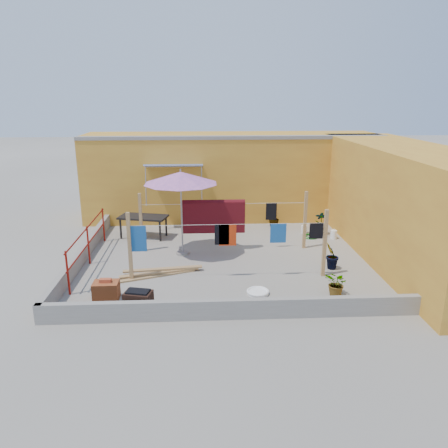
{
  "coord_description": "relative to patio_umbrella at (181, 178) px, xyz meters",
  "views": [
    {
      "loc": [
        -0.68,
        -11.92,
        4.57
      ],
      "look_at": [
        -0.02,
        0.3,
        0.96
      ],
      "focal_mm": 35.0,
      "sensor_mm": 36.0,
      "label": 1
    }
  ],
  "objects": [
    {
      "name": "ground",
      "position": [
        1.25,
        -0.43,
        -2.31
      ],
      "size": [
        80.0,
        80.0,
        0.0
      ],
      "primitive_type": "plane",
      "color": "#9E998E",
      "rests_on": "ground"
    },
    {
      "name": "wall_back",
      "position": [
        1.75,
        4.27,
        -0.7
      ],
      "size": [
        11.0,
        3.27,
        3.21
      ],
      "color": "gold",
      "rests_on": "ground"
    },
    {
      "name": "wall_right",
      "position": [
        6.45,
        -0.43,
        -0.71
      ],
      "size": [
        2.4,
        9.0,
        3.2
      ],
      "primitive_type": "cube",
      "color": "gold",
      "rests_on": "ground"
    },
    {
      "name": "parapet_front",
      "position": [
        1.25,
        -4.01,
        -2.09
      ],
      "size": [
        8.3,
        0.16,
        0.44
      ],
      "primitive_type": "cube",
      "color": "gray",
      "rests_on": "ground"
    },
    {
      "name": "parapet_left",
      "position": [
        -2.83,
        -0.43,
        -2.09
      ],
      "size": [
        0.16,
        7.3,
        0.44
      ],
      "primitive_type": "cube",
      "color": "gray",
      "rests_on": "ground"
    },
    {
      "name": "red_railing",
      "position": [
        -2.6,
        -0.63,
        -1.59
      ],
      "size": [
        0.05,
        4.2,
        1.1
      ],
      "color": "maroon",
      "rests_on": "ground"
    },
    {
      "name": "clothesline_rig",
      "position": [
        1.0,
        0.13,
        -1.28
      ],
      "size": [
        5.09,
        2.35,
        1.8
      ],
      "color": "tan",
      "rests_on": "ground"
    },
    {
      "name": "patio_umbrella",
      "position": [
        0.0,
        0.0,
        0.0
      ],
      "size": [
        2.17,
        2.17,
        2.57
      ],
      "color": "gray",
      "rests_on": "ground"
    },
    {
      "name": "outdoor_table",
      "position": [
        -1.36,
        1.73,
        -1.65
      ],
      "size": [
        1.7,
        1.14,
        0.73
      ],
      "color": "black",
      "rests_on": "ground"
    },
    {
      "name": "brick_stack",
      "position": [
        -1.67,
        -2.92,
        -2.09
      ],
      "size": [
        0.59,
        0.43,
        0.51
      ],
      "color": "#9B4A23",
      "rests_on": "ground"
    },
    {
      "name": "lumber_pile",
      "position": [
        -0.56,
        -1.54,
        -2.24
      ],
      "size": [
        2.22,
        0.89,
        0.14
      ],
      "color": "tan",
      "rests_on": "ground"
    },
    {
      "name": "brazier",
      "position": [
        -0.82,
        -3.63,
        -2.05
      ],
      "size": [
        0.65,
        0.51,
        0.52
      ],
      "color": "black",
      "rests_on": "ground"
    },
    {
      "name": "white_basin",
      "position": [
        1.9,
        -2.84,
        -2.26
      ],
      "size": [
        0.55,
        0.55,
        0.09
      ],
      "color": "white",
      "rests_on": "ground"
    },
    {
      "name": "water_jug_a",
      "position": [
        4.95,
        1.22,
        -2.16
      ],
      "size": [
        0.21,
        0.21,
        0.33
      ],
      "color": "white",
      "rests_on": "ground"
    },
    {
      "name": "water_jug_b",
      "position": [
        4.12,
        1.89,
        -2.17
      ],
      "size": [
        0.2,
        0.2,
        0.31
      ],
      "color": "white",
      "rests_on": "ground"
    },
    {
      "name": "green_hose",
      "position": [
        4.23,
        1.4,
        -2.27
      ],
      "size": [
        0.51,
        0.51,
        0.08
      ],
      "color": "#1B781A",
      "rests_on": "ground"
    },
    {
      "name": "plant_back_a",
      "position": [
        1.43,
        2.4,
        -1.87
      ],
      "size": [
        0.84,
        0.74,
        0.87
      ],
      "primitive_type": "imported",
      "rotation": [
        0.0,
        0.0,
        -0.09
      ],
      "color": "#235919",
      "rests_on": "ground"
    },
    {
      "name": "plant_back_b",
      "position": [
        3.2,
        2.73,
        -1.97
      ],
      "size": [
        0.45,
        0.45,
        0.66
      ],
      "primitive_type": "imported",
      "rotation": [
        0.0,
        0.0,
        1.81
      ],
      "color": "#235919",
      "rests_on": "ground"
    },
    {
      "name": "plant_right_a",
      "position": [
        4.65,
        1.72,
        -1.9
      ],
      "size": [
        0.46,
        0.34,
        0.81
      ],
      "primitive_type": "imported",
      "rotation": [
        0.0,
        0.0,
        3.03
      ],
      "color": "#235919",
      "rests_on": "ground"
    },
    {
      "name": "plant_right_b",
      "position": [
        4.1,
        -1.39,
        -1.92
      ],
      "size": [
        0.54,
        0.55,
        0.78
      ],
      "primitive_type": "imported",
      "rotation": [
        0.0,
        0.0,
        4.01
      ],
      "color": "#235919",
      "rests_on": "ground"
    },
    {
      "name": "plant_right_c",
      "position": [
        3.75,
        -3.04,
        -2.0
      ],
      "size": [
        0.7,
        0.72,
        0.61
      ],
      "primitive_type": "imported",
      "rotation": [
        0.0,
        0.0,
        5.29
      ],
      "color": "#235919",
      "rests_on": "ground"
    }
  ]
}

